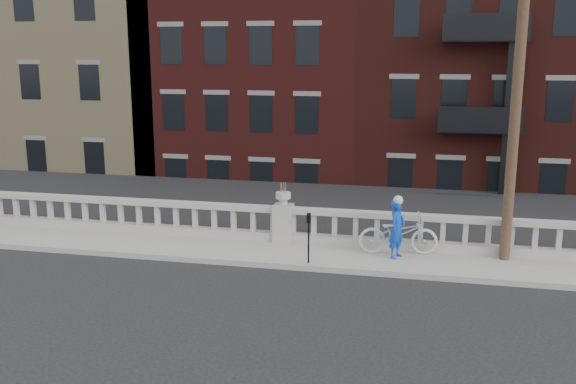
% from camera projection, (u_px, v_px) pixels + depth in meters
% --- Properties ---
extents(ground, '(120.00, 120.00, 0.00)m').
position_uv_depth(ground, '(247.00, 295.00, 15.21)').
color(ground, black).
rests_on(ground, ground).
extents(sidewalk, '(32.00, 2.20, 0.15)m').
position_uv_depth(sidewalk, '(276.00, 253.00, 18.05)').
color(sidewalk, gray).
rests_on(sidewalk, ground).
extents(balustrade, '(28.00, 0.34, 1.03)m').
position_uv_depth(balustrade, '(283.00, 225.00, 18.83)').
color(balustrade, gray).
rests_on(balustrade, sidewalk).
extents(planter_pedestal, '(0.55, 0.55, 1.76)m').
position_uv_depth(planter_pedestal, '(283.00, 219.00, 18.79)').
color(planter_pedestal, gray).
rests_on(planter_pedestal, sidewalk).
extents(lower_level, '(80.00, 44.00, 20.80)m').
position_uv_depth(lower_level, '(366.00, 104.00, 36.48)').
color(lower_level, '#605E59').
rests_on(lower_level, ground).
extents(utility_pole, '(1.60, 0.28, 10.00)m').
position_uv_depth(utility_pole, '(519.00, 67.00, 16.20)').
color(utility_pole, '#422D1E').
rests_on(utility_pole, sidewalk).
extents(parking_meter_c, '(0.10, 0.09, 1.36)m').
position_uv_depth(parking_meter_c, '(309.00, 232.00, 16.81)').
color(parking_meter_c, black).
rests_on(parking_meter_c, sidewalk).
extents(bicycle, '(2.24, 1.06, 1.13)m').
position_uv_depth(bicycle, '(398.00, 234.00, 17.65)').
color(bicycle, silver).
rests_on(bicycle, sidewalk).
extents(cyclist, '(0.59, 0.69, 1.62)m').
position_uv_depth(cyclist, '(397.00, 229.00, 17.28)').
color(cyclist, blue).
rests_on(cyclist, sidewalk).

